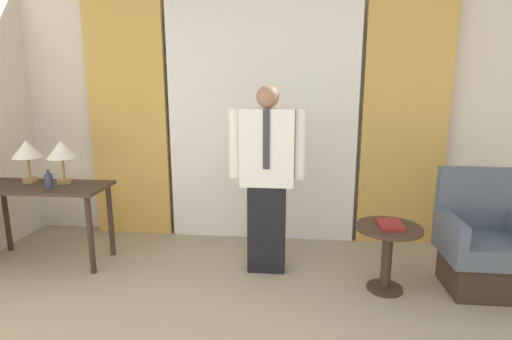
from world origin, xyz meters
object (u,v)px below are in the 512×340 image
object	(u,v)px
desk	(42,198)
bottle_near_edge	(49,181)
person	(267,174)
table_lamp_left	(27,151)
book	(390,225)
armchair	(482,247)
side_table	(387,247)
table_lamp_right	(62,152)

from	to	relation	value
desk	bottle_near_edge	bearing A→B (deg)	-33.70
person	table_lamp_left	bearing A→B (deg)	178.15
person	book	distance (m)	1.08
table_lamp_left	book	bearing A→B (deg)	-5.86
desk	bottle_near_edge	size ratio (longest dim) A/B	7.09
armchair	book	xyz separation A→B (m)	(-0.76, -0.11, 0.21)
side_table	book	distance (m)	0.19
table_lamp_right	table_lamp_left	bearing A→B (deg)	180.00
armchair	table_lamp_right	bearing A→B (deg)	176.46
table_lamp_left	side_table	bearing A→B (deg)	-5.93
desk	person	size ratio (longest dim) A/B	0.73
bottle_near_edge	person	size ratio (longest dim) A/B	0.10
bottle_near_edge	side_table	xyz separation A→B (m)	(2.91, -0.13, -0.44)
bottle_near_edge	armchair	world-z (taller)	armchair
table_lamp_left	armchair	world-z (taller)	table_lamp_left
table_lamp_left	armchair	size ratio (longest dim) A/B	0.41
bottle_near_edge	person	xyz separation A→B (m)	(1.92, 0.13, 0.07)
table_lamp_left	side_table	size ratio (longest dim) A/B	0.73
bottle_near_edge	side_table	distance (m)	2.95
table_lamp_right	book	world-z (taller)	table_lamp_right
side_table	person	bearing A→B (deg)	165.10
desk	table_lamp_left	distance (m)	0.46
table_lamp_right	side_table	distance (m)	2.99
person	armchair	distance (m)	1.85
desk	person	distance (m)	2.09
bottle_near_edge	table_lamp_left	bearing A→B (deg)	147.77
table_lamp_right	book	size ratio (longest dim) A/B	1.60
desk	table_lamp_right	world-z (taller)	table_lamp_right
armchair	book	world-z (taller)	armchair
person	side_table	bearing A→B (deg)	-14.90
person	armchair	xyz separation A→B (m)	(1.76, -0.15, -0.53)
desk	table_lamp_left	xyz separation A→B (m)	(-0.17, 0.10, 0.42)
side_table	book	xyz separation A→B (m)	(0.01, 0.00, 0.19)
bottle_near_edge	side_table	world-z (taller)	bottle_near_edge
desk	person	bearing A→B (deg)	0.82
table_lamp_right	desk	bearing A→B (deg)	-149.10
desk	table_lamp_left	world-z (taller)	table_lamp_left
table_lamp_left	book	size ratio (longest dim) A/B	1.60
table_lamp_right	person	xyz separation A→B (m)	(1.90, -0.07, -0.15)
person	book	size ratio (longest dim) A/B	6.56
armchair	person	bearing A→B (deg)	175.00
desk	book	distance (m)	3.08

